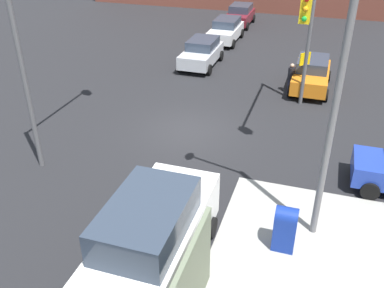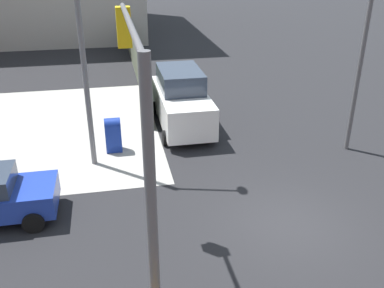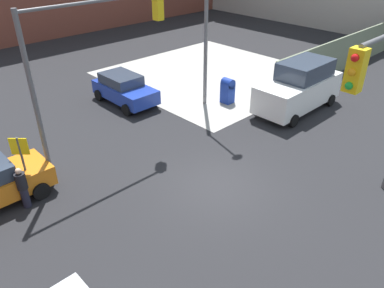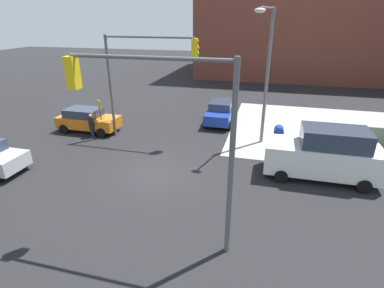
{
  "view_description": "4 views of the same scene",
  "coord_description": "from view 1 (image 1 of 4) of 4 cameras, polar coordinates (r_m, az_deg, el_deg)",
  "views": [
    {
      "loc": [
        16.08,
        5.35,
        8.92
      ],
      "look_at": [
        2.66,
        1.04,
        0.91
      ],
      "focal_mm": 40.0,
      "sensor_mm": 36.0,
      "label": 1
    },
    {
      "loc": [
        -10.01,
        4.97,
        7.75
      ],
      "look_at": [
        2.94,
        2.38,
        1.56
      ],
      "focal_mm": 40.0,
      "sensor_mm": 36.0,
      "label": 2
    },
    {
      "loc": [
        -8.77,
        -7.79,
        8.6
      ],
      "look_at": [
        0.57,
        1.99,
        0.77
      ],
      "focal_mm": 35.0,
      "sensor_mm": 36.0,
      "label": 3
    },
    {
      "loc": [
        5.39,
        -12.67,
        7.44
      ],
      "look_at": [
        1.42,
        2.57,
        0.76
      ],
      "focal_mm": 28.0,
      "sensor_mm": 36.0,
      "label": 4
    }
  ],
  "objects": [
    {
      "name": "ground_plane",
      "position": [
        19.15,
        -0.52,
        1.85
      ],
      "size": [
        120.0,
        120.0,
        0.0
      ],
      "primitive_type": "plane",
      "color": "black"
    },
    {
      "name": "traffic_signal_nw_corner",
      "position": [
        18.8,
        15.32,
        15.51
      ],
      "size": [
        5.94,
        0.36,
        6.5
      ],
      "color": "#59595B",
      "rests_on": "ground"
    },
    {
      "name": "traffic_signal_se_corner",
      "position": [
        17.37,
        -17.97,
        13.92
      ],
      "size": [
        5.44,
        0.36,
        6.5
      ],
      "color": "#59595B",
      "rests_on": "ground"
    },
    {
      "name": "sedan_maroon",
      "position": [
        36.79,
        6.43,
        16.75
      ],
      "size": [
        4.02,
        2.02,
        1.62
      ],
      "color": "maroon",
      "rests_on": "ground"
    },
    {
      "name": "warning_sign_two_way",
      "position": [
        22.7,
        14.7,
        9.93
      ],
      "size": [
        0.48,
        0.48,
        2.4
      ],
      "color": "#4C4C4C",
      "rests_on": "ground"
    },
    {
      "name": "van_white_delivery",
      "position": [
        11.47,
        -5.13,
        -12.31
      ],
      "size": [
        5.4,
        2.32,
        2.62
      ],
      "color": "white",
      "rests_on": "ground"
    },
    {
      "name": "mailbox_blue",
      "position": [
        12.81,
        12.32,
        -10.75
      ],
      "size": [
        0.56,
        0.64,
        1.43
      ],
      "color": "navy",
      "rests_on": "ground"
    },
    {
      "name": "coupe_white",
      "position": [
        32.03,
        4.54,
        14.91
      ],
      "size": [
        4.24,
        2.02,
        1.62
      ],
      "color": "white",
      "rests_on": "ground"
    },
    {
      "name": "pedestrian_crossing",
      "position": [
        23.38,
        13.05,
        8.6
      ],
      "size": [
        0.36,
        0.36,
        1.61
      ],
      "rotation": [
        0.0,
        0.0,
        4.17
      ],
      "color": "black",
      "rests_on": "ground"
    },
    {
      "name": "street_lamp_corner",
      "position": [
        11.76,
        17.18,
        7.24
      ],
      "size": [
        1.0,
        2.6,
        8.0
      ],
      "color": "slate",
      "rests_on": "ground"
    },
    {
      "name": "hatchback_silver",
      "position": [
        26.88,
        1.29,
        12.11
      ],
      "size": [
        4.08,
        2.02,
        1.62
      ],
      "color": "#B7BABF",
      "rests_on": "ground"
    },
    {
      "name": "sedan_orange",
      "position": [
        24.2,
        15.63,
        9.01
      ],
      "size": [
        4.21,
        2.02,
        1.62
      ],
      "color": "orange",
      "rests_on": "ground"
    }
  ]
}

